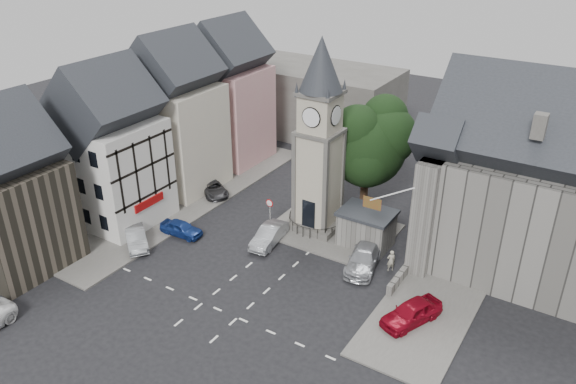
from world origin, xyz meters
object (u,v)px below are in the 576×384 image
Objects in this scene: stone_shelter at (366,228)px; pedestrian at (391,261)px; clock_tower at (319,139)px; car_east_red at (411,313)px; car_west_blue at (181,228)px.

pedestrian is (3.20, -2.35, -0.66)m from stone_shelter.
clock_tower is at bearing 174.16° from stone_shelter.
clock_tower is 8.15m from stone_shelter.
pedestrian is at bearing 149.37° from car_east_red.
car_west_blue is (-8.94, -7.35, -7.48)m from clock_tower.
car_east_red is 5.99m from pedestrian.
car_east_red is (6.70, -7.21, -0.77)m from stone_shelter.
car_west_blue is at bearing -157.37° from car_east_red.
clock_tower is 4.32× the size of car_west_blue.
stone_shelter is at bearing 156.51° from car_east_red.
car_east_red is at bearing 82.81° from pedestrian.
pedestrian is (16.94, 4.51, 0.24)m from car_west_blue.
clock_tower is at bearing -62.52° from pedestrian.
car_west_blue is (-13.74, -6.86, -0.91)m from stone_shelter.
stone_shelter is at bearing -5.84° from clock_tower.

